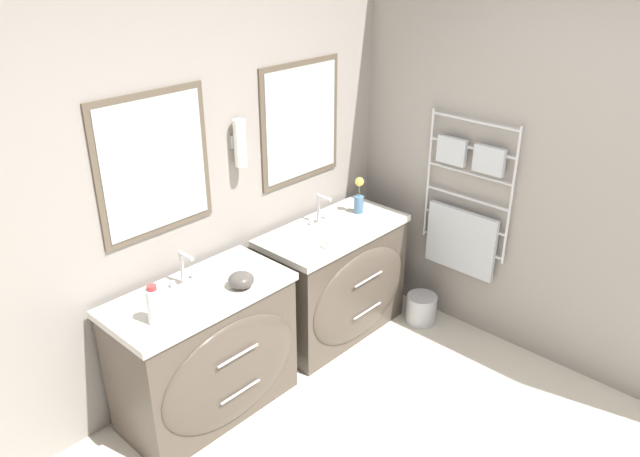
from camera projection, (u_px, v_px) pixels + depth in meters
wall_back at (188, 180)px, 3.53m from camera, size 4.81×0.15×2.60m
wall_right at (508, 158)px, 3.92m from camera, size 0.13×4.01×2.60m
vanity_left at (208, 353)px, 3.55m from camera, size 1.03×0.58×0.81m
vanity_right at (336, 281)px, 4.28m from camera, size 1.03×0.58×0.81m
faucet_left at (183, 268)px, 3.43m from camera, size 0.17×0.12×0.20m
faucet_right at (320, 209)px, 4.16m from camera, size 0.17×0.12×0.20m
toiletry_bottle at (154, 305)px, 3.09m from camera, size 0.07×0.07×0.21m
amenity_bowl at (241, 280)px, 3.42m from camera, size 0.15×0.15×0.09m
flower_vase at (359, 198)px, 4.30m from camera, size 0.07×0.07×0.26m
soap_dish at (329, 244)px, 3.87m from camera, size 0.10×0.07×0.04m
waste_bin at (421, 308)px, 4.51m from camera, size 0.22×0.22×0.21m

